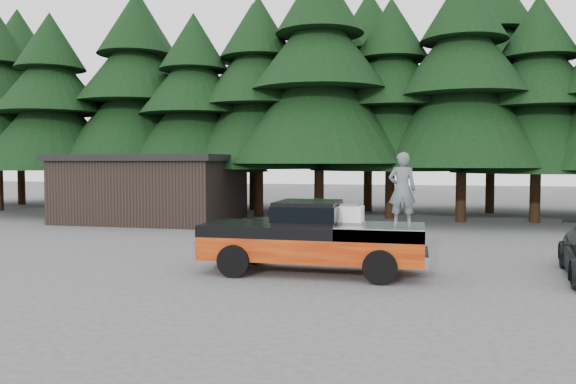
% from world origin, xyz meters
% --- Properties ---
extents(ground, '(120.00, 120.00, 0.00)m').
position_xyz_m(ground, '(0.00, 0.00, 0.00)').
color(ground, '#454548').
rests_on(ground, ground).
extents(pickup_truck, '(6.00, 2.04, 1.33)m').
position_xyz_m(pickup_truck, '(1.23, 0.75, 0.67)').
color(pickup_truck, '#BF4E0F').
rests_on(pickup_truck, ground).
extents(truck_cab, '(1.66, 1.90, 0.59)m').
position_xyz_m(truck_cab, '(1.13, 0.75, 1.62)').
color(truck_cab, black).
rests_on(truck_cab, pickup_truck).
extents(air_compressor, '(0.69, 0.59, 0.45)m').
position_xyz_m(air_compressor, '(2.23, 0.83, 1.56)').
color(air_compressor, silver).
rests_on(air_compressor, pickup_truck).
extents(man_on_bed, '(0.71, 0.49, 1.87)m').
position_xyz_m(man_on_bed, '(3.57, 0.54, 2.26)').
color(man_on_bed, '#53575A').
rests_on(man_on_bed, pickup_truck).
extents(utility_building, '(8.40, 6.40, 3.30)m').
position_xyz_m(utility_building, '(-9.00, 12.00, 1.67)').
color(utility_building, black).
rests_on(utility_building, ground).
extents(treeline, '(60.15, 16.05, 17.50)m').
position_xyz_m(treeline, '(0.42, 17.20, 7.72)').
color(treeline, black).
rests_on(treeline, ground).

